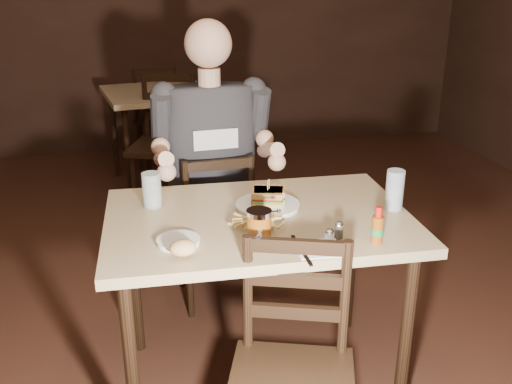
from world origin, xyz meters
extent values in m
plane|color=black|center=(0.00, 0.00, 0.00)|extent=(7.00, 7.00, 0.00)
cube|color=tan|center=(0.26, -0.03, 0.75)|extent=(1.18, 0.81, 0.04)
cylinder|color=black|center=(-0.26, -0.33, 0.36)|extent=(0.05, 0.05, 0.73)
cylinder|color=black|center=(-0.24, 0.30, 0.36)|extent=(0.05, 0.05, 0.73)
cylinder|color=black|center=(0.75, -0.35, 0.36)|extent=(0.05, 0.05, 0.73)
cylinder|color=black|center=(0.77, 0.27, 0.36)|extent=(0.05, 0.05, 0.73)
cube|color=tan|center=(-0.01, 2.50, 0.75)|extent=(0.93, 0.93, 0.04)
cylinder|color=black|center=(-0.27, 2.13, 0.36)|extent=(0.04, 0.04, 0.73)
cylinder|color=black|center=(-0.38, 2.76, 0.36)|extent=(0.04, 0.04, 0.73)
cylinder|color=black|center=(0.36, 2.24, 0.36)|extent=(0.04, 0.04, 0.73)
cylinder|color=black|center=(0.25, 2.87, 0.36)|extent=(0.04, 0.04, 0.73)
cylinder|color=white|center=(0.31, 0.04, 0.78)|extent=(0.25, 0.25, 0.01)
ellipsoid|color=maroon|center=(0.34, 0.03, 0.79)|extent=(0.04, 0.04, 0.01)
cylinder|color=silver|center=(-0.14, 0.16, 0.84)|extent=(0.08, 0.08, 0.14)
cylinder|color=silver|center=(0.79, -0.07, 0.85)|extent=(0.07, 0.07, 0.16)
cube|color=white|center=(0.40, -0.34, 0.77)|extent=(0.16, 0.15, 0.00)
cube|color=silver|center=(0.33, -0.35, 0.78)|extent=(0.02, 0.23, 0.01)
cube|color=silver|center=(0.24, -0.25, 0.78)|extent=(0.06, 0.15, 0.00)
cylinder|color=white|center=(-0.07, -0.20, 0.78)|extent=(0.15, 0.15, 0.01)
ellipsoid|color=tan|center=(-0.06, -0.31, 0.81)|extent=(0.09, 0.08, 0.05)
camera|label=1|loc=(-0.17, -1.99, 1.66)|focal=40.00mm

